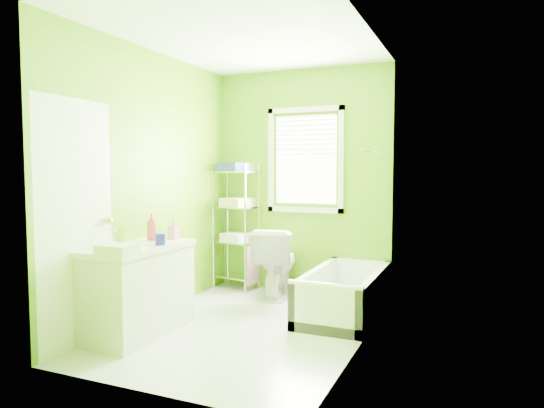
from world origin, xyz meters
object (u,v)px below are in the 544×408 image
at_px(vanity, 138,287).
at_px(wire_shelf_unit, 238,212).
at_px(bathtub, 344,300).
at_px(toilet, 276,262).

bearing_deg(vanity, wire_shelf_unit, 88.92).
distance_m(bathtub, vanity, 1.98).
bearing_deg(bathtub, toilet, 155.59).
bearing_deg(wire_shelf_unit, bathtub, -21.72).
bearing_deg(toilet, wire_shelf_unit, -28.15).
bearing_deg(wire_shelf_unit, vanity, -91.08).
distance_m(bathtub, wire_shelf_unit, 1.77).
distance_m(toilet, vanity, 1.77).
height_order(bathtub, toilet, toilet).
relative_size(bathtub, vanity, 1.38).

